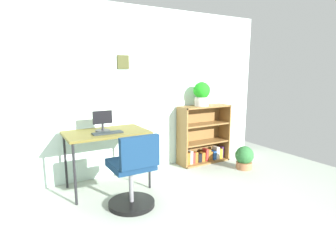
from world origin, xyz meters
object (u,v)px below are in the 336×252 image
object	(u,v)px
office_chair	(133,176)
potted_plant_on_shelf	(202,94)
keyboard	(108,133)
desk	(106,136)
potted_plant_floor	(244,157)
monitor	(103,122)
bookshelf_low	(202,138)

from	to	relation	value
office_chair	potted_plant_on_shelf	size ratio (longest dim) A/B	2.25
keyboard	office_chair	bearing A→B (deg)	-80.42
desk	potted_plant_on_shelf	size ratio (longest dim) A/B	2.65
office_chair	potted_plant_floor	world-z (taller)	office_chair
monitor	keyboard	distance (m)	0.20
desk	bookshelf_low	distance (m)	1.74
desk	potted_plant_on_shelf	world-z (taller)	potted_plant_on_shelf
desk	potted_plant_on_shelf	distance (m)	1.70
monitor	bookshelf_low	bearing A→B (deg)	6.98
keyboard	potted_plant_on_shelf	size ratio (longest dim) A/B	0.95
desk	monitor	distance (m)	0.19
keyboard	potted_plant_floor	xyz separation A→B (m)	(2.07, -0.24, -0.58)
potted_plant_on_shelf	keyboard	bearing A→B (deg)	-168.95
bookshelf_low	potted_plant_floor	distance (m)	0.74
bookshelf_low	potted_plant_on_shelf	bearing A→B (deg)	-142.70
monitor	keyboard	xyz separation A→B (m)	(0.01, -0.17, -0.11)
bookshelf_low	office_chair	bearing A→B (deg)	-150.60
monitor	office_chair	xyz separation A→B (m)	(0.10, -0.71, -0.50)
potted_plant_on_shelf	bookshelf_low	bearing A→B (deg)	37.30
office_chair	potted_plant_floor	distance (m)	2.01
monitor	potted_plant_floor	bearing A→B (deg)	-10.97
keyboard	office_chair	world-z (taller)	office_chair
desk	potted_plant_floor	bearing A→B (deg)	-9.95
bookshelf_low	potted_plant_on_shelf	size ratio (longest dim) A/B	2.49
desk	potted_plant_floor	xyz separation A→B (m)	(2.05, -0.36, -0.51)
desk	potted_plant_floor	world-z (taller)	desk
monitor	bookshelf_low	xyz separation A→B (m)	(1.72, 0.21, -0.47)
desk	monitor	size ratio (longest dim) A/B	3.88
keyboard	potted_plant_floor	world-z (taller)	keyboard
desk	monitor	bearing A→B (deg)	121.30
office_chair	desk	bearing A→B (deg)	96.05
office_chair	potted_plant_on_shelf	bearing A→B (deg)	28.99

